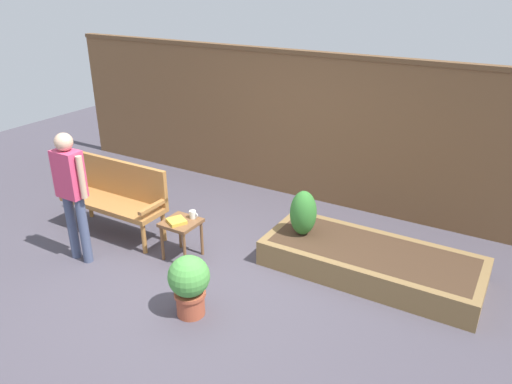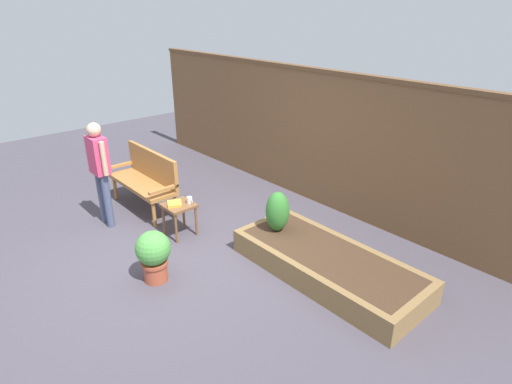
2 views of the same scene
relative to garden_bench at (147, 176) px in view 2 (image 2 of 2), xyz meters
The scene contains 10 objects.
ground_plane 1.65m from the garden_bench, 13.78° to the right, with size 14.00×14.00×0.00m, color #47424C.
fence_back 2.75m from the garden_bench, 55.85° to the left, with size 8.40×0.14×2.16m.
garden_bench is the anchor object (origin of this frame).
side_table 1.13m from the garden_bench, ahead, with size 0.40×0.40×0.48m.
cup_on_table 1.19m from the garden_bench, ahead, with size 0.12×0.08×0.09m.
book_on_table 1.11m from the garden_bench, ahead, with size 0.20×0.19×0.04m, color gold.
potted_boxwood 2.09m from the garden_bench, 26.61° to the right, with size 0.41×0.41×0.65m.
raised_planter_bed 3.26m from the garden_bench, 12.20° to the left, with size 2.40×1.00×0.30m.
shrub_near_bench 2.41m from the garden_bench, 15.15° to the left, with size 0.31×0.31×0.55m.
person_by_bench 0.86m from the garden_bench, 81.57° to the right, with size 0.47×0.20×1.56m.
Camera 2 is at (4.30, -2.46, 3.04)m, focal length 29.62 mm.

